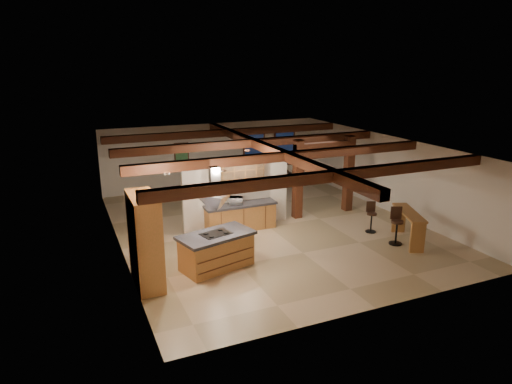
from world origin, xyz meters
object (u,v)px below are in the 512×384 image
at_px(kitchen_island, 216,250).
at_px(dining_table, 222,195).
at_px(bar_counter, 408,222).
at_px(sofa, 268,176).

distance_m(kitchen_island, dining_table, 6.10).
distance_m(kitchen_island, bar_counter, 6.24).
relative_size(dining_table, sofa, 0.84).
height_order(sofa, bar_counter, bar_counter).
xyz_separation_m(kitchen_island, dining_table, (2.15, 5.70, -0.19)).
bearing_deg(kitchen_island, sofa, 56.25).
bearing_deg(dining_table, kitchen_island, -132.20).
bearing_deg(sofa, bar_counter, 100.05).
bearing_deg(bar_counter, sofa, 96.44).
bearing_deg(bar_counter, dining_table, 122.71).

